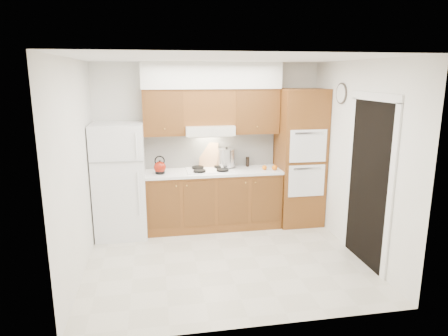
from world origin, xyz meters
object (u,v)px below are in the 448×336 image
fridge (120,180)px  kettle (160,167)px  oven_cabinet (300,158)px  stock_pot (227,158)px

fridge → kettle: 0.63m
oven_cabinet → stock_pot: 1.19m
kettle → oven_cabinet: bearing=-10.6°
fridge → kettle: (0.60, -0.02, 0.18)m
fridge → stock_pot: fridge is taller
oven_cabinet → fridge: bearing=-179.3°
kettle → stock_pot: size_ratio=0.65×
oven_cabinet → stock_pot: bearing=172.9°
fridge → kettle: size_ratio=9.39×
oven_cabinet → stock_pot: oven_cabinet is taller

